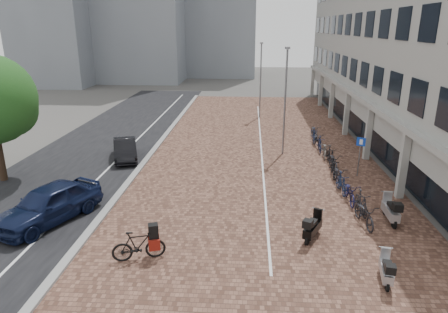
% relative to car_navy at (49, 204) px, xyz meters
% --- Properties ---
extents(ground, '(140.00, 140.00, 0.00)m').
position_rel_car_navy_xyz_m(ground, '(7.19, -0.44, -0.83)').
color(ground, '#474442').
rests_on(ground, ground).
extents(plaza_brick, '(14.50, 42.00, 0.04)m').
position_rel_car_navy_xyz_m(plaza_brick, '(9.19, 11.56, -0.82)').
color(plaza_brick, brown).
rests_on(plaza_brick, ground).
extents(street_asphalt, '(8.00, 50.00, 0.03)m').
position_rel_car_navy_xyz_m(street_asphalt, '(-1.81, 11.56, -0.82)').
color(street_asphalt, black).
rests_on(street_asphalt, ground).
extents(curb, '(0.35, 42.00, 0.14)m').
position_rel_car_navy_xyz_m(curb, '(2.09, 11.56, -0.76)').
color(curb, gray).
rests_on(curb, ground).
extents(lane_line, '(0.12, 44.00, 0.00)m').
position_rel_car_navy_xyz_m(lane_line, '(0.19, 11.56, -0.80)').
color(lane_line, white).
rests_on(lane_line, street_asphalt).
extents(parking_line, '(0.10, 30.00, 0.00)m').
position_rel_car_navy_xyz_m(parking_line, '(9.39, 11.56, -0.79)').
color(parking_line, white).
rests_on(parking_line, plaza_brick).
extents(office_building, '(8.40, 40.00, 15.00)m').
position_rel_car_navy_xyz_m(office_building, '(20.16, 15.56, 7.62)').
color(office_building, gray).
rests_on(office_building, ground).
extents(car_navy, '(3.80, 5.22, 1.65)m').
position_rel_car_navy_xyz_m(car_navy, '(0.00, 0.00, 0.00)').
color(car_navy, '#0E1633').
rests_on(car_navy, ground).
extents(car_dark, '(2.53, 4.13, 1.28)m').
position_rel_car_navy_xyz_m(car_dark, '(0.69, 8.59, -0.18)').
color(car_dark, black).
rests_on(car_dark, ground).
extents(hero_bike, '(2.00, 1.09, 1.36)m').
position_rel_car_navy_xyz_m(hero_bike, '(4.66, -2.69, -0.22)').
color(hero_bike, black).
rests_on(hero_bike, ground).
extents(scooter_front, '(0.58, 1.75, 1.20)m').
position_rel_car_navy_xyz_m(scooter_front, '(14.69, 0.91, -0.23)').
color(scooter_front, '#BABBC0').
rests_on(scooter_front, ground).
extents(scooter_mid, '(1.18, 1.67, 1.11)m').
position_rel_car_navy_xyz_m(scooter_mid, '(11.13, -0.76, -0.27)').
color(scooter_mid, black).
rests_on(scooter_mid, ground).
extents(scooter_back, '(0.72, 1.53, 1.01)m').
position_rel_car_navy_xyz_m(scooter_back, '(13.14, -3.44, -0.32)').
color(scooter_back, '#A6A7AB').
rests_on(scooter_back, ground).
extents(parking_sign, '(0.45, 0.22, 2.28)m').
position_rel_car_navy_xyz_m(parking_sign, '(14.69, 6.41, 0.68)').
color(parking_sign, slate).
rests_on(parking_sign, ground).
extents(lamp_near, '(0.12, 0.12, 6.82)m').
position_rel_car_navy_xyz_m(lamp_near, '(10.77, 10.28, 2.59)').
color(lamp_near, slate).
rests_on(lamp_near, ground).
extents(lamp_far, '(0.12, 0.12, 6.68)m').
position_rel_car_navy_xyz_m(lamp_far, '(9.45, 21.36, 2.51)').
color(lamp_far, gray).
rests_on(lamp_far, ground).
extents(bike_row, '(1.11, 15.83, 1.05)m').
position_rel_car_navy_xyz_m(bike_row, '(13.41, 7.46, -0.31)').
color(bike_row, black).
rests_on(bike_row, ground).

